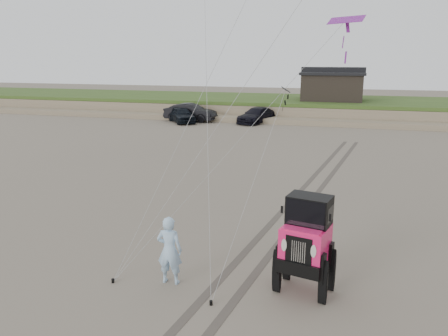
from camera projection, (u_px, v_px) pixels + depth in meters
The scene contains 11 objects.
ground at pixel (195, 286), 11.91m from camera, with size 160.00×160.00×0.00m, color #6B6054.
dune_ridge at pixel (312, 108), 46.67m from camera, with size 160.00×14.25×1.73m.
cabin at pixel (332, 85), 45.08m from camera, with size 6.40×5.40×3.35m.
truck_a at pixel (182, 115), 41.52m from camera, with size 1.76×4.37×1.49m, color black.
truck_b at pixel (190, 112), 42.47m from camera, with size 1.79×5.12×1.69m, color black.
truck_c at pixel (257, 115), 41.30m from camera, with size 2.01×4.94×1.43m, color black.
jeep at pixel (305, 255), 11.40m from camera, with size 2.43×5.63×2.10m, color #FF1D68, non-canonical shape.
man at pixel (170, 250), 11.88m from camera, with size 0.71×0.46×1.94m, color #8DB9DB.
stake_main at pixel (113, 281), 12.08m from camera, with size 0.08×0.08×0.12m, color black.
stake_aux at pixel (211, 303), 11.00m from camera, with size 0.08×0.08×0.12m, color black.
tire_tracks at pixel (301, 202), 18.84m from camera, with size 5.22×29.74×0.01m.
Camera 1 is at (3.68, -10.12, 6.07)m, focal length 35.00 mm.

